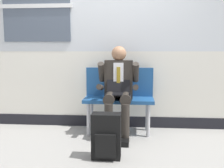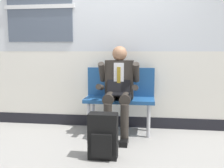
% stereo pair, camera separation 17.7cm
% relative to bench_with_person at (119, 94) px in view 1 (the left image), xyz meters
% --- Properties ---
extents(ground_plane, '(18.00, 18.00, 0.00)m').
position_rel_bench_with_person_xyz_m(ground_plane, '(-0.16, -0.34, -0.56)').
color(ground_plane, gray).
extents(station_wall, '(5.96, 0.17, 3.07)m').
position_rel_bench_with_person_xyz_m(station_wall, '(-0.18, 0.28, 0.97)').
color(station_wall, silver).
rests_on(station_wall, ground).
extents(bench_with_person, '(1.01, 0.42, 0.95)m').
position_rel_bench_with_person_xyz_m(bench_with_person, '(0.00, 0.00, 0.00)').
color(bench_with_person, navy).
rests_on(bench_with_person, ground).
extents(person_seated, '(0.57, 0.70, 1.27)m').
position_rel_bench_with_person_xyz_m(person_seated, '(-0.00, -0.20, 0.12)').
color(person_seated, '#2D2823').
rests_on(person_seated, ground).
extents(backpack, '(0.32, 0.22, 0.51)m').
position_rel_bench_with_person_xyz_m(backpack, '(-0.09, -0.99, -0.31)').
color(backpack, black).
rests_on(backpack, ground).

